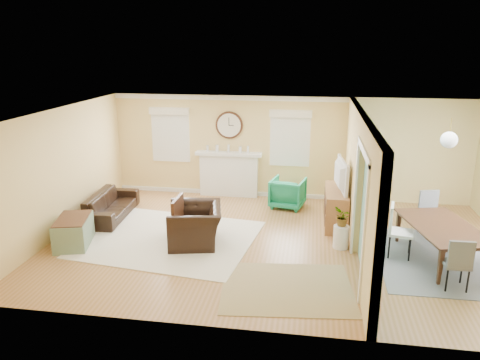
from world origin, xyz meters
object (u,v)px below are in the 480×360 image
eames_chair (195,225)px  dining_table (443,243)px  green_chair (288,193)px  credenza (336,207)px  sofa (111,205)px

eames_chair → dining_table: 4.66m
eames_chair → green_chair: 2.96m
eames_chair → dining_table: (4.66, -0.06, -0.04)m
eames_chair → credenza: bearing=105.2°
sofa → credenza: bearing=-89.8°
eames_chair → green_chair: (1.69, 2.43, -0.02)m
sofa → credenza: credenza is taller
dining_table → eames_chair: bearing=76.2°
green_chair → dining_table: (2.97, -2.50, -0.02)m
credenza → dining_table: 2.41m
eames_chair → credenza: credenza is taller
eames_chair → green_chair: eames_chair is taller
sofa → green_chair: (3.97, 1.32, 0.08)m
eames_chair → credenza: 3.15m
eames_chair → credenza: (2.80, 1.46, 0.02)m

